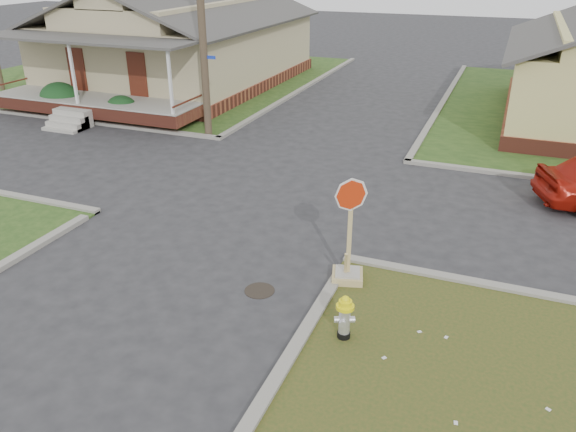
% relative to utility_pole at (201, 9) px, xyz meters
% --- Properties ---
extents(ground, '(120.00, 120.00, 0.00)m').
position_rel_utility_pole_xyz_m(ground, '(4.20, -8.90, -4.66)').
color(ground, '#28272A').
rests_on(ground, ground).
extents(verge_far_left, '(19.00, 19.00, 0.05)m').
position_rel_utility_pole_xyz_m(verge_far_left, '(-8.80, 9.10, -4.64)').
color(verge_far_left, '#264518').
rests_on(verge_far_left, ground).
extents(curbs, '(80.00, 40.00, 0.12)m').
position_rel_utility_pole_xyz_m(curbs, '(4.20, -3.90, -4.66)').
color(curbs, gray).
rests_on(curbs, ground).
extents(manhole, '(0.64, 0.64, 0.01)m').
position_rel_utility_pole_xyz_m(manhole, '(6.40, -9.40, -4.66)').
color(manhole, black).
rests_on(manhole, ground).
extents(corner_house, '(10.10, 15.50, 5.30)m').
position_rel_utility_pole_xyz_m(corner_house, '(-5.80, 7.78, -2.38)').
color(corner_house, brown).
rests_on(corner_house, ground).
extents(utility_pole, '(1.80, 0.28, 9.00)m').
position_rel_utility_pole_xyz_m(utility_pole, '(0.00, 0.00, 0.00)').
color(utility_pole, '#453728').
rests_on(utility_pole, ground).
extents(fire_hydrant, '(0.33, 0.33, 0.89)m').
position_rel_utility_pole_xyz_m(fire_hydrant, '(8.51, -10.32, -4.13)').
color(fire_hydrant, black).
rests_on(fire_hydrant, ground).
extents(stop_sign, '(0.67, 0.65, 2.36)m').
position_rel_utility_pole_xyz_m(stop_sign, '(8.01, -8.35, -4.10)').
color(stop_sign, tan).
rests_on(stop_sign, ground).
extents(hedge_left, '(1.64, 1.35, 1.25)m').
position_rel_utility_pole_xyz_m(hedge_left, '(-7.61, 0.50, -3.98)').
color(hedge_left, '#143816').
rests_on(hedge_left, verge_far_left).
extents(hedge_right, '(1.40, 1.15, 1.07)m').
position_rel_utility_pole_xyz_m(hedge_right, '(-4.33, 0.45, -4.08)').
color(hedge_right, '#143816').
rests_on(hedge_right, verge_far_left).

